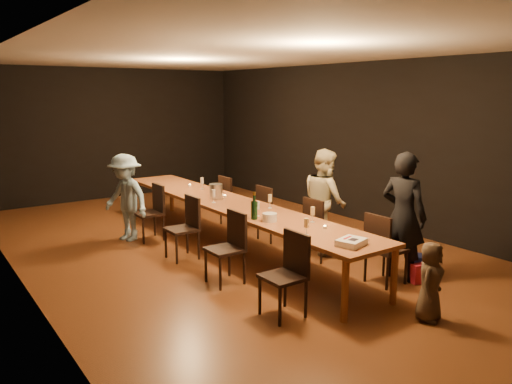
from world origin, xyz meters
TOP-DOWN VIEW (x-y plane):
  - ground at (0.00, 0.00)m, footprint 10.00×10.00m
  - room_shell at (0.00, 0.00)m, footprint 6.04×10.04m
  - table at (0.00, 0.00)m, footprint 0.90×6.00m
  - chair_right_0 at (0.85, -2.40)m, footprint 0.42×0.42m
  - chair_right_1 at (0.85, -1.20)m, footprint 0.42×0.42m
  - chair_right_2 at (0.85, 0.00)m, footprint 0.42×0.42m
  - chair_right_3 at (0.85, 1.20)m, footprint 0.42×0.42m
  - chair_left_0 at (-0.85, -2.40)m, footprint 0.42×0.42m
  - chair_left_1 at (-0.85, -1.20)m, footprint 0.42×0.42m
  - chair_left_2 at (-0.85, 0.00)m, footprint 0.42×0.42m
  - chair_left_3 at (-0.85, 1.20)m, footprint 0.42×0.42m
  - woman_birthday at (1.15, -2.40)m, footprint 0.52×0.69m
  - woman_tan at (1.15, -0.92)m, footprint 0.84×0.94m
  - man_blue at (-1.15, 1.41)m, footprint 0.82×1.06m
  - child at (0.39, -3.39)m, footprint 0.50×0.41m
  - gift_bag_red at (1.20, -2.66)m, footprint 0.24×0.17m
  - gift_bag_blue at (1.47, -2.46)m, footprint 0.25×0.20m
  - birthday_cake at (-0.10, -2.68)m, footprint 0.37×0.33m
  - plate_stack at (-0.20, -1.30)m, footprint 0.22×0.22m
  - champagne_bottle at (-0.30, -1.09)m, footprint 0.10×0.10m
  - ice_bucket at (-0.02, 0.39)m, footprint 0.27×0.27m
  - wineglass_0 at (-0.24, -2.08)m, footprint 0.06×0.06m
  - wineglass_1 at (0.23, -1.66)m, footprint 0.06×0.06m
  - wineglass_2 at (-0.17, -0.97)m, footprint 0.06×0.06m
  - wineglass_3 at (0.27, -0.68)m, footprint 0.06×0.06m
  - wineglass_4 at (-0.22, 0.13)m, footprint 0.06×0.06m
  - wineglass_5 at (0.20, 1.23)m, footprint 0.06×0.06m
  - tealight_near at (0.15, -1.98)m, footprint 0.05×0.05m
  - tealight_mid at (0.15, 0.39)m, footprint 0.05×0.05m
  - tealight_far at (0.15, 1.61)m, footprint 0.05×0.05m

SIDE VIEW (x-z plane):
  - ground at x=0.00m, z-range 0.00..0.00m
  - gift_bag_red at x=1.20m, z-range 0.00..0.26m
  - gift_bag_blue at x=1.47m, z-range 0.00..0.27m
  - child at x=0.39m, z-range 0.00..0.88m
  - chair_right_0 at x=0.85m, z-range 0.00..0.93m
  - chair_right_1 at x=0.85m, z-range 0.00..0.93m
  - chair_right_2 at x=0.85m, z-range 0.00..0.93m
  - chair_right_3 at x=0.85m, z-range 0.00..0.93m
  - chair_left_0 at x=-0.85m, z-range 0.00..0.93m
  - chair_left_1 at x=-0.85m, z-range 0.00..0.93m
  - chair_left_2 at x=-0.85m, z-range 0.00..0.93m
  - chair_left_3 at x=-0.85m, z-range 0.00..0.93m
  - table at x=0.00m, z-range 0.33..1.08m
  - man_blue at x=-1.15m, z-range 0.00..1.45m
  - tealight_near at x=0.15m, z-range 0.75..0.78m
  - tealight_mid at x=0.15m, z-range 0.75..0.78m
  - tealight_far at x=0.15m, z-range 0.75..0.78m
  - birthday_cake at x=-0.10m, z-range 0.75..0.82m
  - woman_tan at x=1.15m, z-range 0.00..1.60m
  - plate_stack at x=-0.20m, z-range 0.75..0.86m
  - woman_birthday at x=1.15m, z-range 0.00..1.70m
  - wineglass_0 at x=-0.24m, z-range 0.75..0.96m
  - wineglass_1 at x=0.23m, z-range 0.75..0.96m
  - wineglass_2 at x=-0.17m, z-range 0.75..0.96m
  - wineglass_3 at x=0.27m, z-range 0.75..0.96m
  - wineglass_4 at x=-0.22m, z-range 0.75..0.96m
  - wineglass_5 at x=0.20m, z-range 0.75..0.96m
  - ice_bucket at x=-0.02m, z-range 0.75..0.99m
  - champagne_bottle at x=-0.30m, z-range 0.75..1.13m
  - room_shell at x=0.00m, z-range 0.57..3.59m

